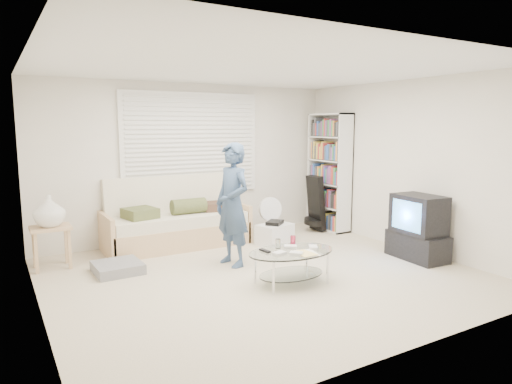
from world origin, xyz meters
TOP-DOWN VIEW (x-y plane):
  - ground at (0.00, 0.00)m, footprint 5.00×5.00m
  - room_shell at (0.00, 0.48)m, footprint 5.02×4.52m
  - window_blinds at (0.00, 2.20)m, footprint 2.32×0.08m
  - futon_sofa at (-0.43, 1.88)m, footprint 2.17×0.88m
  - grey_floor_pillow at (-1.54, 1.01)m, footprint 0.58×0.58m
  - side_table at (-2.22, 1.61)m, footprint 0.49×0.39m
  - bookshelf at (2.32, 1.59)m, footprint 0.32×0.86m
  - guitar_case at (2.01, 1.56)m, footprint 0.35×0.35m
  - floor_fan at (1.11, 1.65)m, footprint 0.41×0.27m
  - storage_bin at (0.92, 1.18)m, footprint 0.61×0.49m
  - tv_unit at (2.20, -0.49)m, footprint 0.51×0.85m
  - coffee_table at (0.12, -0.44)m, footprint 1.08×0.71m
  - standing_person at (-0.13, 0.56)m, footprint 0.48×0.65m

SIDE VIEW (x-z plane):
  - ground at x=0.00m, z-range 0.00..0.00m
  - grey_floor_pillow at x=-1.54m, z-range 0.00..0.13m
  - storage_bin at x=0.92m, z-range -0.02..0.35m
  - coffee_table at x=0.12m, z-range 0.06..0.58m
  - futon_sofa at x=-0.43m, z-range -0.18..0.88m
  - floor_fan at x=1.11m, z-range 0.05..0.72m
  - guitar_case at x=2.01m, z-range -0.05..0.91m
  - tv_unit at x=2.20m, z-range -0.01..0.88m
  - side_table at x=-2.22m, z-range 0.23..1.20m
  - standing_person at x=-0.13m, z-range 0.00..1.62m
  - bookshelf at x=2.32m, z-range 0.00..2.05m
  - window_blinds at x=0.00m, z-range 0.74..2.36m
  - room_shell at x=0.00m, z-range 0.37..2.88m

